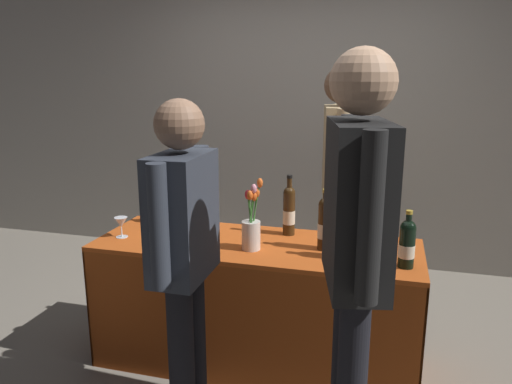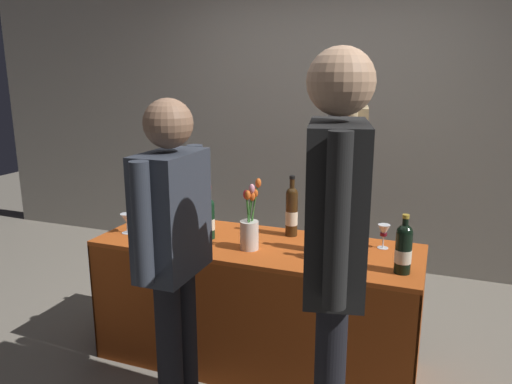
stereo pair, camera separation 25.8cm
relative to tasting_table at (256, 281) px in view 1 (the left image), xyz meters
The scene contains 17 objects.
ground_plane 0.51m from the tasting_table, ahead, with size 12.00×12.00×0.00m, color gray.
back_partition 2.01m from the tasting_table, 90.00° to the left, with size 7.25×0.12×2.73m, color #9E998E.
tasting_table is the anchor object (origin of this frame).
featured_wine_bottle 0.90m from the tasting_table, 10.18° to the right, with size 0.08×0.08×0.29m.
display_bottle_0 0.46m from the tasting_table, 53.52° to the left, with size 0.07×0.07×0.36m.
display_bottle_1 0.55m from the tasting_table, ahead, with size 0.08×0.08×0.34m.
display_bottle_2 0.64m from the tasting_table, 12.31° to the right, with size 0.08×0.08×0.30m.
display_bottle_3 0.46m from the tasting_table, behind, with size 0.07×0.07×0.31m.
display_bottle_4 0.77m from the tasting_table, 161.73° to the left, with size 0.08×0.08×0.30m.
wine_glass_near_vendor 0.63m from the tasting_table, ahead, with size 0.08×0.08×0.13m.
wine_glass_mid 0.78m from the tasting_table, 14.10° to the left, with size 0.07×0.07×0.14m.
wine_glass_near_taster 0.86m from the tasting_table, behind, with size 0.08×0.08×0.12m.
flower_vase 0.37m from the tasting_table, 88.40° to the right, with size 0.11×0.10×0.40m.
brochure_stand 0.61m from the tasting_table, 156.53° to the left, with size 0.15×0.01×0.15m, color silver.
vendor_presenter 1.01m from the tasting_table, 63.90° to the left, with size 0.27×0.55×1.74m.
taster_foreground_right 0.78m from the tasting_table, 104.68° to the right, with size 0.22×0.55×1.59m.
taster_foreground_left 1.10m from the tasting_table, 50.65° to the right, with size 0.30×0.62×1.79m.
Camera 1 is at (0.69, -2.55, 1.69)m, focal length 34.34 mm.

